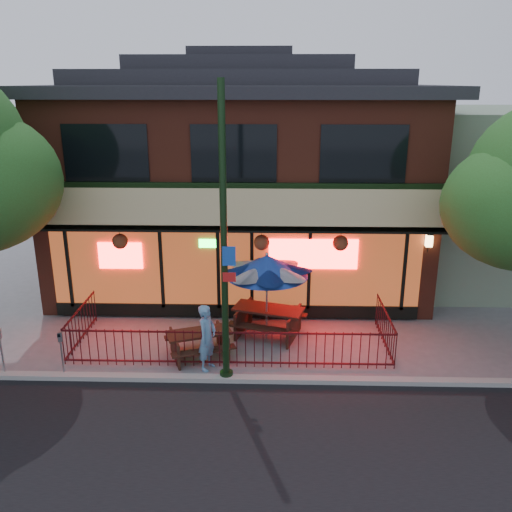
{
  "coord_description": "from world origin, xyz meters",
  "views": [
    {
      "loc": [
        1.05,
        -12.02,
        6.93
      ],
      "look_at": [
        0.65,
        2.0,
        2.38
      ],
      "focal_mm": 38.0,
      "sensor_mm": 36.0,
      "label": 1
    }
  ],
  "objects_px": {
    "street_light": "(224,256)",
    "picnic_table_left": "(199,340)",
    "pedestrian": "(207,337)",
    "patio_umbrella": "(267,266)",
    "picnic_table_right": "(268,317)",
    "parking_meter_near": "(61,347)",
    "parking_meter_far": "(0,344)"
  },
  "relations": [
    {
      "from": "street_light",
      "to": "parking_meter_near",
      "type": "height_order",
      "value": "street_light"
    },
    {
      "from": "patio_umbrella",
      "to": "parking_meter_far",
      "type": "relative_size",
      "value": 1.99
    },
    {
      "from": "picnic_table_left",
      "to": "picnic_table_right",
      "type": "xyz_separation_m",
      "value": [
        1.8,
        1.31,
        0.08
      ]
    },
    {
      "from": "patio_umbrella",
      "to": "pedestrian",
      "type": "relative_size",
      "value": 1.48
    },
    {
      "from": "parking_meter_near",
      "to": "parking_meter_far",
      "type": "relative_size",
      "value": 0.93
    },
    {
      "from": "parking_meter_far",
      "to": "pedestrian",
      "type": "bearing_deg",
      "value": 5.75
    },
    {
      "from": "street_light",
      "to": "picnic_table_left",
      "type": "xyz_separation_m",
      "value": [
        -0.8,
        1.13,
        -2.68
      ]
    },
    {
      "from": "patio_umbrella",
      "to": "pedestrian",
      "type": "height_order",
      "value": "patio_umbrella"
    },
    {
      "from": "parking_meter_near",
      "to": "pedestrian",
      "type": "bearing_deg",
      "value": 8.15
    },
    {
      "from": "picnic_table_left",
      "to": "patio_umbrella",
      "type": "distance_m",
      "value": 2.67
    },
    {
      "from": "patio_umbrella",
      "to": "picnic_table_right",
      "type": "bearing_deg",
      "value": 79.47
    },
    {
      "from": "picnic_table_left",
      "to": "street_light",
      "type": "bearing_deg",
      "value": -54.59
    },
    {
      "from": "pedestrian",
      "to": "street_light",
      "type": "bearing_deg",
      "value": -113.24
    },
    {
      "from": "street_light",
      "to": "picnic_table_left",
      "type": "distance_m",
      "value": 3.02
    },
    {
      "from": "picnic_table_left",
      "to": "pedestrian",
      "type": "height_order",
      "value": "pedestrian"
    },
    {
      "from": "street_light",
      "to": "picnic_table_left",
      "type": "bearing_deg",
      "value": 125.41
    },
    {
      "from": "picnic_table_left",
      "to": "patio_umbrella",
      "type": "relative_size",
      "value": 0.78
    },
    {
      "from": "patio_umbrella",
      "to": "parking_meter_near",
      "type": "relative_size",
      "value": 2.13
    },
    {
      "from": "street_light",
      "to": "picnic_table_right",
      "type": "distance_m",
      "value": 3.7
    },
    {
      "from": "picnic_table_right",
      "to": "pedestrian",
      "type": "xyz_separation_m",
      "value": [
        -1.51,
        -1.94,
        0.31
      ]
    },
    {
      "from": "street_light",
      "to": "parking_meter_near",
      "type": "bearing_deg",
      "value": 179.96
    },
    {
      "from": "pedestrian",
      "to": "patio_umbrella",
      "type": "bearing_deg",
      "value": -19.59
    },
    {
      "from": "pedestrian",
      "to": "parking_meter_far",
      "type": "distance_m",
      "value": 4.99
    },
    {
      "from": "picnic_table_left",
      "to": "picnic_table_right",
      "type": "distance_m",
      "value": 2.23
    },
    {
      "from": "street_light",
      "to": "picnic_table_right",
      "type": "bearing_deg",
      "value": 67.7
    },
    {
      "from": "picnic_table_left",
      "to": "pedestrian",
      "type": "distance_m",
      "value": 0.8
    },
    {
      "from": "pedestrian",
      "to": "parking_meter_far",
      "type": "bearing_deg",
      "value": 117.09
    },
    {
      "from": "picnic_table_right",
      "to": "picnic_table_left",
      "type": "bearing_deg",
      "value": -143.99
    },
    {
      "from": "street_light",
      "to": "parking_meter_far",
      "type": "distance_m",
      "value": 5.93
    },
    {
      "from": "picnic_table_right",
      "to": "parking_meter_far",
      "type": "relative_size",
      "value": 1.79
    },
    {
      "from": "patio_umbrella",
      "to": "parking_meter_far",
      "type": "distance_m",
      "value": 6.92
    },
    {
      "from": "picnic_table_right",
      "to": "patio_umbrella",
      "type": "distance_m",
      "value": 1.65
    }
  ]
}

